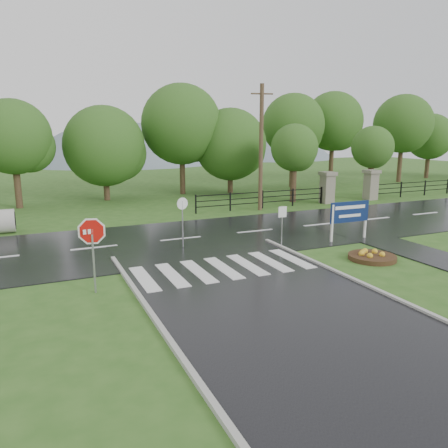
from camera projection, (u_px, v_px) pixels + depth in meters
name	position (u px, v px, depth m)	size (l,w,h in m)	color
ground	(298.00, 321.00, 11.86)	(120.00, 120.00, 0.00)	#2F591D
main_road	(181.00, 240.00, 20.80)	(90.00, 8.00, 0.04)	black
walkway	(412.00, 251.00, 18.82)	(2.20, 11.00, 0.04)	black
crosswalk	(223.00, 268.00, 16.32)	(6.50, 2.80, 0.02)	silver
pillar_west	(327.00, 187.00, 31.08)	(1.00, 1.00, 2.24)	gray
pillar_east	(371.00, 184.00, 32.68)	(1.00, 1.00, 2.24)	gray
fence_west	(263.00, 198.00, 29.09)	(9.58, 0.08, 1.20)	black
hills	(100.00, 254.00, 74.56)	(102.00, 48.00, 48.00)	slate
treeline	(136.00, 198.00, 33.70)	(83.20, 5.20, 10.00)	#285319
stop_sign	(92.00, 238.00, 13.60)	(1.13, 0.26, 2.59)	#939399
estate_billboard	(350.00, 214.00, 20.37)	(2.13, 0.11, 1.87)	silver
flower_bed	(372.00, 256.00, 17.54)	(1.89, 1.89, 0.38)	#332111
reg_sign_small	(282.00, 217.00, 19.41)	(0.40, 0.06, 1.80)	#939399
reg_sign_round	(183.00, 216.00, 19.01)	(0.52, 0.12, 2.26)	#939399
utility_pole_east	(261.00, 148.00, 27.77)	(1.40, 0.42, 7.96)	#473523
entrance_tree_left	(294.00, 148.00, 31.11)	(3.37, 3.37, 5.60)	#3D2B1C
entrance_tree_right	(372.00, 147.00, 33.97)	(3.25, 3.25, 5.48)	#3D2B1C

